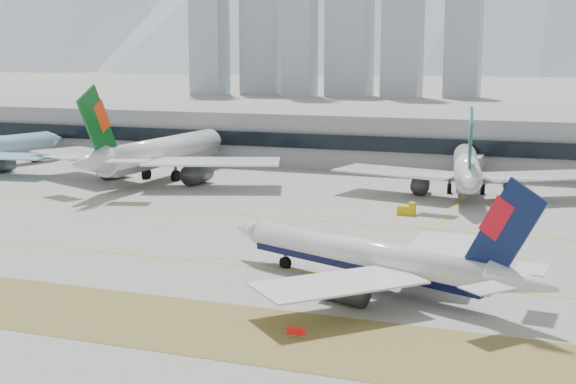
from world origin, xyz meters
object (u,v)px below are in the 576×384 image
at_px(taxiing_airliner, 375,259).
at_px(widebody_eva, 158,154).
at_px(widebody_cathay, 467,169).
at_px(terminal, 373,137).

bearing_deg(taxiing_airliner, widebody_eva, -22.33).
bearing_deg(taxiing_airliner, widebody_cathay, -68.81).
xyz_separation_m(taxiing_airliner, widebody_eva, (-74.57, 73.04, 2.43)).
height_order(taxiing_airliner, widebody_eva, widebody_eva).
relative_size(widebody_cathay, terminal, 0.21).
relative_size(widebody_eva, widebody_cathay, 1.18).
relative_size(taxiing_airliner, widebody_eva, 0.71).
bearing_deg(terminal, widebody_cathay, -53.84).
xyz_separation_m(widebody_eva, terminal, (42.45, 51.94, 0.78)).
bearing_deg(taxiing_airliner, terminal, -53.51).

